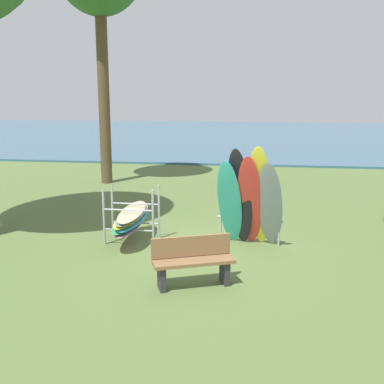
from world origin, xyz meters
TOP-DOWN VIEW (x-y plane):
  - ground_plane at (0.00, 0.00)m, footprint 80.00×80.00m
  - lake_water at (0.00, 30.15)m, footprint 80.00×36.00m
  - leaning_board_pile at (0.70, 0.33)m, footprint 1.54×0.99m
  - board_storage_rack at (-1.92, 0.34)m, footprint 1.15×2.13m
  - park_bench at (-0.21, -1.90)m, footprint 1.45×0.91m

SIDE VIEW (x-z plane):
  - ground_plane at x=0.00m, z-range 0.00..0.00m
  - lake_water at x=0.00m, z-range 0.00..0.10m
  - park_bench at x=-0.21m, z-range 0.03..0.88m
  - board_storage_rack at x=-1.92m, z-range -0.07..1.18m
  - leaning_board_pile at x=0.70m, z-range -0.10..2.15m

